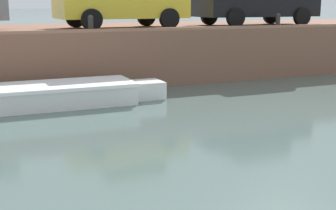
% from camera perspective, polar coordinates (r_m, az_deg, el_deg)
% --- Properties ---
extents(ground_plane, '(400.00, 400.00, 0.00)m').
position_cam_1_polar(ground_plane, '(7.61, -0.75, -5.47)').
color(ground_plane, '#4C605B').
extents(far_quay_wall, '(60.00, 6.00, 1.58)m').
position_cam_1_polar(far_quay_wall, '(15.43, -12.67, 6.31)').
color(far_quay_wall, brown).
rests_on(far_quay_wall, ground).
extents(far_wall_coping, '(60.00, 0.24, 0.08)m').
position_cam_1_polar(far_wall_coping, '(12.55, -10.43, 8.89)').
color(far_wall_coping, '#9F6C52').
rests_on(far_wall_coping, far_quay_wall).
extents(boat_moored_central_white, '(5.11, 1.48, 0.51)m').
position_cam_1_polar(boat_moored_central_white, '(11.10, -14.20, 1.18)').
color(boat_moored_central_white, white).
rests_on(boat_moored_central_white, ground).
extents(car_centre_yellow, '(3.90, 2.10, 1.54)m').
position_cam_1_polar(car_centre_yellow, '(14.57, -5.53, 12.65)').
color(car_centre_yellow, yellow).
rests_on(car_centre_yellow, far_quay_wall).
extents(car_right_inner_black, '(4.19, 1.97, 1.54)m').
position_cam_1_polar(car_right_inner_black, '(16.65, 10.79, 12.45)').
color(car_right_inner_black, black).
rests_on(car_right_inner_black, far_quay_wall).
extents(mooring_bollard_mid, '(0.15, 0.15, 0.45)m').
position_cam_1_polar(mooring_bollard_mid, '(12.73, -9.41, 9.87)').
color(mooring_bollard_mid, '#2D2B28').
rests_on(mooring_bollard_mid, far_quay_wall).
extents(mooring_bollard_east, '(0.15, 0.15, 0.45)m').
position_cam_1_polar(mooring_bollard_east, '(15.28, 13.26, 10.09)').
color(mooring_bollard_east, '#2D2B28').
rests_on(mooring_bollard_east, far_quay_wall).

